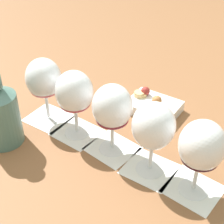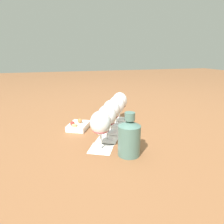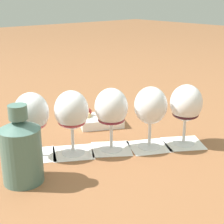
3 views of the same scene
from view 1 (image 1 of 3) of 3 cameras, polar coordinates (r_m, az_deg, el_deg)
name	(u,v)px [view 1 (image 1 of 3)]	position (r m, az deg, el deg)	size (l,w,h in m)	color
ground_plane	(112,149)	(0.88, 0.04, -6.10)	(8.00, 8.00, 0.00)	brown
tasting_card_0	(49,118)	(1.00, -10.46, -0.95)	(0.15, 0.15, 0.00)	white
tasting_card_1	(77,132)	(0.93, -5.79, -3.40)	(0.15, 0.15, 0.00)	white
tasting_card_2	(113,148)	(0.88, 0.25, -6.08)	(0.16, 0.15, 0.00)	white
tasting_card_3	(150,169)	(0.83, 6.29, -9.40)	(0.15, 0.15, 0.00)	white
tasting_card_4	(193,189)	(0.80, 13.34, -12.39)	(0.16, 0.15, 0.00)	white
wine_glass_0	(44,81)	(0.93, -11.26, 5.12)	(0.10, 0.10, 0.19)	white
wine_glass_1	(74,94)	(0.86, -6.27, 2.94)	(0.10, 0.10, 0.19)	white
wine_glass_2	(114,109)	(0.80, 0.27, 0.50)	(0.10, 0.10, 0.19)	white
wine_glass_3	(153,129)	(0.75, 6.89, -2.77)	(0.10, 0.10, 0.19)	white
wine_glass_4	(202,148)	(0.72, 14.67, -5.81)	(0.10, 0.10, 0.19)	white
snack_dish	(153,106)	(1.01, 6.83, 1.06)	(0.18, 0.16, 0.06)	white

